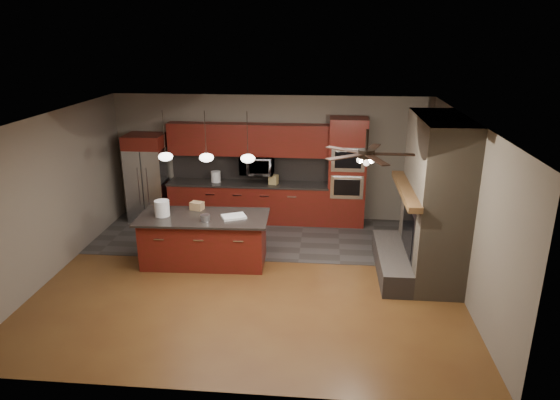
# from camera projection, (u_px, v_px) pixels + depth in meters

# --- Properties ---
(ground) EXTENTS (7.00, 7.00, 0.00)m
(ground) POSITION_uv_depth(u_px,v_px,m) (253.00, 276.00, 8.82)
(ground) COLOR brown
(ground) RESTS_ON ground
(ceiling) EXTENTS (7.00, 6.00, 0.02)m
(ceiling) POSITION_uv_depth(u_px,v_px,m) (249.00, 118.00, 7.91)
(ceiling) COLOR white
(ceiling) RESTS_ON back_wall
(back_wall) EXTENTS (7.00, 0.02, 2.80)m
(back_wall) POSITION_uv_depth(u_px,v_px,m) (271.00, 158.00, 11.19)
(back_wall) COLOR #695F54
(back_wall) RESTS_ON ground
(right_wall) EXTENTS (0.02, 6.00, 2.80)m
(right_wall) POSITION_uv_depth(u_px,v_px,m) (465.00, 208.00, 8.06)
(right_wall) COLOR #695F54
(right_wall) RESTS_ON ground
(left_wall) EXTENTS (0.02, 6.00, 2.80)m
(left_wall) POSITION_uv_depth(u_px,v_px,m) (52.00, 195.00, 8.67)
(left_wall) COLOR #695F54
(left_wall) RESTS_ON ground
(slate_tile_patch) EXTENTS (7.00, 2.40, 0.01)m
(slate_tile_patch) POSITION_uv_depth(u_px,v_px,m) (265.00, 236.00, 10.51)
(slate_tile_patch) COLOR #393633
(slate_tile_patch) RESTS_ON ground
(fireplace_column) EXTENTS (1.30, 2.10, 2.80)m
(fireplace_column) POSITION_uv_depth(u_px,v_px,m) (431.00, 205.00, 8.51)
(fireplace_column) COLOR #6A5D4B
(fireplace_column) RESTS_ON ground
(back_cabinetry) EXTENTS (3.59, 0.64, 2.20)m
(back_cabinetry) POSITION_uv_depth(u_px,v_px,m) (248.00, 182.00, 11.16)
(back_cabinetry) COLOR maroon
(back_cabinetry) RESTS_ON ground
(oven_tower) EXTENTS (0.80, 0.63, 2.38)m
(oven_tower) POSITION_uv_depth(u_px,v_px,m) (347.00, 173.00, 10.82)
(oven_tower) COLOR maroon
(oven_tower) RESTS_ON ground
(microwave) EXTENTS (0.73, 0.41, 0.50)m
(microwave) POSITION_uv_depth(u_px,v_px,m) (257.00, 165.00, 11.01)
(microwave) COLOR silver
(microwave) RESTS_ON back_cabinetry
(refrigerator) EXTENTS (0.83, 0.75, 1.96)m
(refrigerator) POSITION_uv_depth(u_px,v_px,m) (148.00, 178.00, 11.21)
(refrigerator) COLOR silver
(refrigerator) RESTS_ON ground
(kitchen_island) EXTENTS (2.40, 1.16, 0.92)m
(kitchen_island) POSITION_uv_depth(u_px,v_px,m) (204.00, 239.00, 9.20)
(kitchen_island) COLOR maroon
(kitchen_island) RESTS_ON ground
(white_bucket) EXTENTS (0.30, 0.30, 0.29)m
(white_bucket) POSITION_uv_depth(u_px,v_px,m) (162.00, 208.00, 9.03)
(white_bucket) COLOR white
(white_bucket) RESTS_ON kitchen_island
(paint_can) EXTENTS (0.20, 0.20, 0.11)m
(paint_can) POSITION_uv_depth(u_px,v_px,m) (205.00, 218.00, 8.82)
(paint_can) COLOR #B1B1B6
(paint_can) RESTS_ON kitchen_island
(paint_tray) EXTENTS (0.50, 0.43, 0.04)m
(paint_tray) POSITION_uv_depth(u_px,v_px,m) (234.00, 217.00, 8.98)
(paint_tray) COLOR white
(paint_tray) RESTS_ON kitchen_island
(cardboard_box) EXTENTS (0.27, 0.22, 0.15)m
(cardboard_box) POSITION_uv_depth(u_px,v_px,m) (197.00, 206.00, 9.37)
(cardboard_box) COLOR #9C7950
(cardboard_box) RESTS_ON kitchen_island
(counter_bucket) EXTENTS (0.27, 0.27, 0.24)m
(counter_bucket) POSITION_uv_depth(u_px,v_px,m) (216.00, 177.00, 11.14)
(counter_bucket) COLOR white
(counter_bucket) RESTS_ON back_cabinetry
(counter_box) EXTENTS (0.22, 0.19, 0.21)m
(counter_box) POSITION_uv_depth(u_px,v_px,m) (273.00, 180.00, 10.98)
(counter_box) COLOR #A28B53
(counter_box) RESTS_ON back_cabinetry
(pendant_left) EXTENTS (0.26, 0.26, 0.92)m
(pendant_left) POSITION_uv_depth(u_px,v_px,m) (166.00, 156.00, 8.99)
(pendant_left) COLOR black
(pendant_left) RESTS_ON ceiling
(pendant_center) EXTENTS (0.26, 0.26, 0.92)m
(pendant_center) POSITION_uv_depth(u_px,v_px,m) (206.00, 157.00, 8.92)
(pendant_center) COLOR black
(pendant_center) RESTS_ON ceiling
(pendant_right) EXTENTS (0.26, 0.26, 0.92)m
(pendant_right) POSITION_uv_depth(u_px,v_px,m) (248.00, 158.00, 8.86)
(pendant_right) COLOR black
(pendant_right) RESTS_ON ceiling
(ceiling_fan) EXTENTS (1.27, 1.33, 0.41)m
(ceiling_fan) POSITION_uv_depth(u_px,v_px,m) (366.00, 153.00, 7.11)
(ceiling_fan) COLOR black
(ceiling_fan) RESTS_ON ceiling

